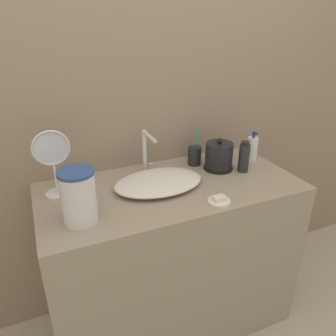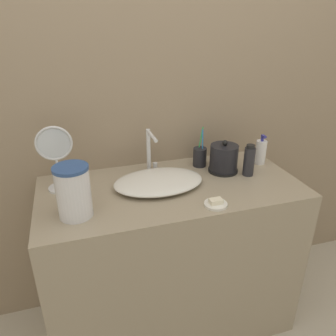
{
  "view_description": "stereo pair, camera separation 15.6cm",
  "coord_description": "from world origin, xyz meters",
  "views": [
    {
      "loc": [
        -0.58,
        -1.0,
        1.65
      ],
      "look_at": [
        -0.02,
        0.3,
        0.99
      ],
      "focal_mm": 35.0,
      "sensor_mm": 36.0,
      "label": 1
    },
    {
      "loc": [
        -0.44,
        -1.05,
        1.65
      ],
      "look_at": [
        -0.02,
        0.3,
        0.99
      ],
      "focal_mm": 35.0,
      "sensor_mm": 36.0,
      "label": 2
    }
  ],
  "objects": [
    {
      "name": "wall_back",
      "position": [
        0.0,
        0.63,
        1.3
      ],
      "size": [
        6.0,
        0.04,
        2.6
      ],
      "color": "gray",
      "rests_on": "ground_plane"
    },
    {
      "name": "vanity_counter",
      "position": [
        0.0,
        0.3,
        0.44
      ],
      "size": [
        1.28,
        0.61,
        0.89
      ],
      "color": "gray",
      "rests_on": "ground_plane"
    },
    {
      "name": "sink_basin",
      "position": [
        -0.06,
        0.32,
        0.91
      ],
      "size": [
        0.44,
        0.3,
        0.05
      ],
      "color": "silver",
      "rests_on": "vanity_counter"
    },
    {
      "name": "faucet",
      "position": [
        -0.06,
        0.49,
        1.02
      ],
      "size": [
        0.06,
        0.17,
        0.23
      ],
      "color": "silver",
      "rests_on": "vanity_counter"
    },
    {
      "name": "electric_kettle",
      "position": [
        0.32,
        0.39,
        0.96
      ],
      "size": [
        0.16,
        0.16,
        0.18
      ],
      "color": "black",
      "rests_on": "vanity_counter"
    },
    {
      "name": "toothbrush_cup",
      "position": [
        0.22,
        0.49,
        0.94
      ],
      "size": [
        0.07,
        0.07,
        0.22
      ],
      "color": "#232328",
      "rests_on": "vanity_counter"
    },
    {
      "name": "lotion_bottle",
      "position": [
        0.56,
        0.42,
        0.96
      ],
      "size": [
        0.06,
        0.06,
        0.17
      ],
      "color": "white",
      "rests_on": "vanity_counter"
    },
    {
      "name": "shampoo_bottle",
      "position": [
        0.42,
        0.31,
        0.97
      ],
      "size": [
        0.06,
        0.06,
        0.17
      ],
      "color": "#28282D",
      "rests_on": "vanity_counter"
    },
    {
      "name": "soap_dish",
      "position": [
        0.13,
        0.07,
        0.9
      ],
      "size": [
        0.1,
        0.1,
        0.03
      ],
      "color": "silver",
      "rests_on": "vanity_counter"
    },
    {
      "name": "vanity_mirror",
      "position": [
        -0.52,
        0.44,
        1.06
      ],
      "size": [
        0.17,
        0.12,
        0.32
      ],
      "color": "silver",
      "rests_on": "vanity_counter"
    },
    {
      "name": "water_pitcher",
      "position": [
        -0.46,
        0.17,
        1.0
      ],
      "size": [
        0.14,
        0.14,
        0.23
      ],
      "color": "silver",
      "rests_on": "vanity_counter"
    }
  ]
}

